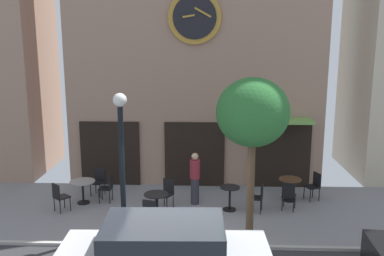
# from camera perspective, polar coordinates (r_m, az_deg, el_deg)

# --- Properties ---
(clock_building) EXTENTS (9.00, 3.52, 11.72)m
(clock_building) POSITION_cam_1_polar(r_m,az_deg,el_deg) (15.57, 0.52, 15.19)
(clock_building) COLOR #9E7A66
(clock_building) RESTS_ON ground_plane
(street_lamp) EXTENTS (0.36, 0.36, 3.78)m
(street_lamp) POSITION_cam_1_polar(r_m,az_deg,el_deg) (11.30, -9.44, -4.71)
(street_lamp) COLOR black
(street_lamp) RESTS_ON ground_plane
(street_tree) EXTENTS (1.85, 1.67, 4.21)m
(street_tree) POSITION_cam_1_polar(r_m,az_deg,el_deg) (10.66, 8.20, 1.91)
(street_tree) COLOR brown
(street_tree) RESTS_ON ground_plane
(cafe_table_near_door) EXTENTS (0.79, 0.79, 0.73)m
(cafe_table_near_door) POSITION_cam_1_polar(r_m,az_deg,el_deg) (13.93, -14.55, -7.68)
(cafe_table_near_door) COLOR black
(cafe_table_near_door) RESTS_ON ground_plane
(cafe_table_center_left) EXTENTS (0.72, 0.72, 0.73)m
(cafe_table_center_left) POSITION_cam_1_polar(r_m,az_deg,el_deg) (12.50, -4.84, -9.75)
(cafe_table_center_left) COLOR black
(cafe_table_center_left) RESTS_ON ground_plane
(cafe_table_leftmost) EXTENTS (0.61, 0.61, 0.74)m
(cafe_table_leftmost) POSITION_cam_1_polar(r_m,az_deg,el_deg) (13.04, 5.12, -8.99)
(cafe_table_leftmost) COLOR black
(cafe_table_leftmost) RESTS_ON ground_plane
(cafe_table_near_curb) EXTENTS (0.72, 0.72, 0.74)m
(cafe_table_near_curb) POSITION_cam_1_polar(r_m,az_deg,el_deg) (14.05, 13.09, -7.52)
(cafe_table_near_curb) COLOR black
(cafe_table_near_curb) RESTS_ON ground_plane
(cafe_chair_facing_street) EXTENTS (0.51, 0.51, 0.90)m
(cafe_chair_facing_street) POSITION_cam_1_polar(r_m,az_deg,el_deg) (13.25, 12.92, -8.70)
(cafe_chair_facing_street) COLOR black
(cafe_chair_facing_street) RESTS_ON ground_plane
(cafe_chair_corner) EXTENTS (0.55, 0.55, 0.90)m
(cafe_chair_corner) POSITION_cam_1_polar(r_m,az_deg,el_deg) (13.16, -3.41, -8.56)
(cafe_chair_corner) COLOR black
(cafe_chair_corner) RESTS_ON ground_plane
(cafe_chair_curbside) EXTENTS (0.41, 0.41, 0.90)m
(cafe_chair_curbside) POSITION_cam_1_polar(r_m,az_deg,el_deg) (13.87, -11.29, -7.70)
(cafe_chair_curbside) COLOR black
(cafe_chair_curbside) RESTS_ON ground_plane
(cafe_chair_right_end) EXTENTS (0.48, 0.48, 0.90)m
(cafe_chair_right_end) POSITION_cam_1_polar(r_m,az_deg,el_deg) (12.97, 8.98, -9.00)
(cafe_chair_right_end) COLOR black
(cafe_chair_right_end) RESTS_ON ground_plane
(cafe_chair_near_lamp) EXTENTS (0.49, 0.49, 0.90)m
(cafe_chair_near_lamp) POSITION_cam_1_polar(r_m,az_deg,el_deg) (14.56, -12.51, -6.80)
(cafe_chair_near_lamp) COLOR black
(cafe_chair_near_lamp) RESTS_ON ground_plane
(cafe_chair_left_end) EXTENTS (0.56, 0.56, 0.90)m
(cafe_chair_left_end) POSITION_cam_1_polar(r_m,az_deg,el_deg) (13.45, -17.50, -8.65)
(cafe_chair_left_end) COLOR black
(cafe_chair_left_end) RESTS_ON ground_plane
(cafe_chair_under_awning) EXTENTS (0.52, 0.52, 0.90)m
(cafe_chair_under_awning) POSITION_cam_1_polar(r_m,az_deg,el_deg) (14.34, 16.18, -7.29)
(cafe_chair_under_awning) COLOR black
(cafe_chair_under_awning) RESTS_ON ground_plane
(cafe_chair_by_entrance) EXTENTS (0.50, 0.50, 0.90)m
(cafe_chair_by_entrance) POSITION_cam_1_polar(r_m,az_deg,el_deg) (11.73, -5.59, -11.21)
(cafe_chair_by_entrance) COLOR black
(cafe_chair_by_entrance) RESTS_ON ground_plane
(pedestrian_maroon) EXTENTS (0.34, 0.34, 1.67)m
(pedestrian_maroon) POSITION_cam_1_polar(r_m,az_deg,el_deg) (13.33, 0.40, -6.75)
(pedestrian_maroon) COLOR #2D2D38
(pedestrian_maroon) RESTS_ON ground_plane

